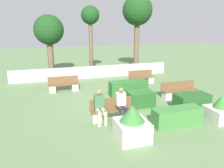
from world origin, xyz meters
name	(u,v)px	position (x,y,z in m)	size (l,w,h in m)	color
ground_plane	(120,104)	(0.00, 0.00, 0.00)	(60.00, 60.00, 0.00)	#607F51
perimeter_wall	(94,72)	(0.00, 5.82, 0.42)	(11.46, 0.30, 0.83)	beige
bench_front	(112,112)	(-0.91, -1.57, 0.32)	(1.81, 0.48, 0.84)	brown
bench_left_side	(179,92)	(3.30, -0.02, 0.33)	(2.00, 0.48, 0.84)	brown
bench_right_side	(141,79)	(2.63, 3.26, 0.32)	(1.68, 0.49, 0.84)	brown
bench_back	(64,86)	(-2.42, 3.01, 0.32)	(1.75, 0.49, 0.84)	brown
person_seated_man	(122,103)	(-0.56, -1.71, 0.72)	(0.38, 0.64, 1.32)	#333338
person_seated_woman	(100,105)	(-1.47, -1.72, 0.71)	(0.38, 0.64, 1.31)	#B2A893
hedge_block_near_left	(192,102)	(2.77, -1.75, 0.39)	(1.51, 0.80, 0.77)	#235623
hedge_block_near_right	(140,99)	(0.82, -0.52, 0.35)	(1.21, 0.86, 0.69)	#235623
hedge_block_mid_left	(177,116)	(1.30, -2.82, 0.34)	(1.93, 0.65, 0.68)	#3D7A38
hedge_block_mid_right	(128,88)	(0.88, 1.19, 0.40)	(2.07, 0.70, 0.79)	#286028
planter_corner_left	(220,110)	(3.18, -3.00, 0.43)	(1.01, 1.01, 1.10)	beige
planter_corner_right	(132,125)	(-0.80, -3.35, 0.55)	(1.05, 1.05, 1.22)	beige
tree_leftmost	(49,31)	(-2.90, 7.10, 3.29)	(2.11, 2.11, 4.45)	brown
tree_center_left	(90,19)	(0.13, 7.15, 4.15)	(1.37, 1.37, 5.12)	brown
tree_center_right	(137,12)	(3.80, 6.87, 4.68)	(2.32, 2.32, 5.98)	brown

